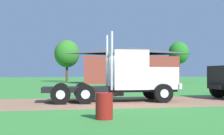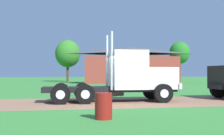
% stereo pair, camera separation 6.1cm
% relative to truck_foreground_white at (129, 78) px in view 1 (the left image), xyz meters
% --- Properties ---
extents(ground_plane, '(200.00, 200.00, 0.00)m').
position_rel_truck_foreground_white_xyz_m(ground_plane, '(-1.12, -0.37, -1.34)').
color(ground_plane, '#3B8938').
extents(dirt_track, '(120.00, 5.85, 0.01)m').
position_rel_truck_foreground_white_xyz_m(dirt_track, '(-1.12, -0.37, -1.34)').
color(dirt_track, '#9C6F52').
rests_on(dirt_track, ground_plane).
extents(truck_foreground_white, '(7.54, 2.72, 3.82)m').
position_rel_truck_foreground_white_xyz_m(truck_foreground_white, '(0.00, 0.00, 0.00)').
color(truck_foreground_white, black).
rests_on(truck_foreground_white, ground_plane).
extents(steel_barrel, '(0.60, 0.60, 0.91)m').
position_rel_truck_foreground_white_xyz_m(steel_barrel, '(-2.37, -6.15, -0.88)').
color(steel_barrel, maroon).
rests_on(steel_barrel, ground_plane).
extents(shed_building, '(15.43, 8.71, 5.68)m').
position_rel_truck_foreground_white_xyz_m(shed_building, '(7.06, 28.71, 1.39)').
color(shed_building, '#983A31').
rests_on(shed_building, ground_plane).
extents(tree_mid, '(4.53, 4.53, 7.59)m').
position_rel_truck_foreground_white_xyz_m(tree_mid, '(-2.38, 37.95, 3.74)').
color(tree_mid, '#513823').
rests_on(tree_mid, ground_plane).
extents(tree_right, '(3.73, 3.73, 7.37)m').
position_rel_truck_foreground_white_xyz_m(tree_right, '(17.95, 35.14, 3.94)').
color(tree_right, '#513823').
rests_on(tree_right, ground_plane).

